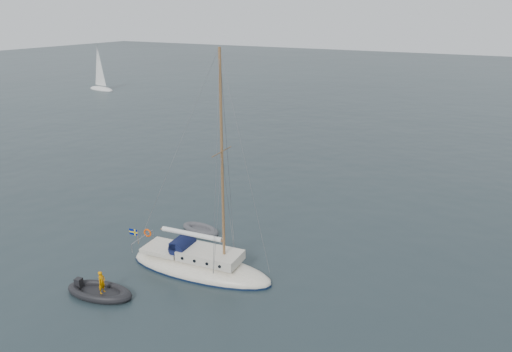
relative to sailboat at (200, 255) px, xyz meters
The scene contains 5 objects.
ground 2.83m from the sailboat, 44.66° to the left, with size 300.00×300.00×0.00m, color black.
sailboat is the anchor object (origin of this frame).
dinghy 5.21m from the sailboat, 124.95° to the left, with size 2.86×1.29×0.41m.
rib 5.53m from the sailboat, 124.47° to the right, with size 3.70×1.68×1.40m.
distant_yacht_a 69.68m from the sailboat, 139.84° to the left, with size 6.35×3.38×8.41m.
Camera 1 is at (12.80, -21.94, 13.95)m, focal length 35.00 mm.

